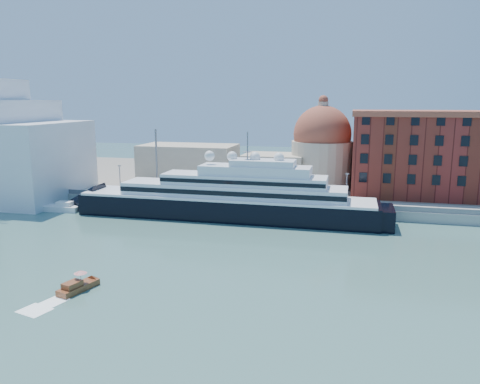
# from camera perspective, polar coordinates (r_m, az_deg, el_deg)

# --- Properties ---
(ground) EXTENTS (400.00, 400.00, 0.00)m
(ground) POSITION_cam_1_polar(r_m,az_deg,el_deg) (92.72, -6.71, -6.50)
(ground) COLOR #3B6662
(ground) RESTS_ON ground
(quay) EXTENTS (180.00, 10.00, 2.50)m
(quay) POSITION_cam_1_polar(r_m,az_deg,el_deg) (123.72, -1.26, -1.34)
(quay) COLOR gray
(quay) RESTS_ON ground
(land) EXTENTS (260.00, 72.00, 2.00)m
(land) POSITION_cam_1_polar(r_m,az_deg,el_deg) (163.00, 2.46, 1.60)
(land) COLOR slate
(land) RESTS_ON ground
(quay_fence) EXTENTS (180.00, 0.10, 1.20)m
(quay_fence) POSITION_cam_1_polar(r_m,az_deg,el_deg) (119.09, -1.82, -0.92)
(quay_fence) COLOR slate
(quay_fence) RESTS_ON quay
(superyacht) EXTENTS (81.43, 11.29, 24.34)m
(superyacht) POSITION_cam_1_polar(r_m,az_deg,el_deg) (112.88, -2.95, -1.04)
(superyacht) COLOR black
(superyacht) RESTS_ON ground
(service_barge) EXTENTS (11.97, 4.68, 2.64)m
(service_barge) POSITION_cam_1_polar(r_m,az_deg,el_deg) (129.00, -21.21, -1.81)
(service_barge) COLOR white
(service_barge) RESTS_ON ground
(water_taxi) EXTENTS (3.81, 6.94, 3.13)m
(water_taxi) POSITION_cam_1_polar(r_m,az_deg,el_deg) (75.03, -19.20, -10.79)
(water_taxi) COLOR maroon
(water_taxi) RESTS_ON ground
(warehouse) EXTENTS (43.00, 19.00, 23.25)m
(warehouse) POSITION_cam_1_polar(r_m,az_deg,el_deg) (137.02, 22.40, 4.36)
(warehouse) COLOR maroon
(warehouse) RESTS_ON land
(church) EXTENTS (66.00, 18.00, 25.50)m
(church) POSITION_cam_1_polar(r_m,az_deg,el_deg) (143.61, 3.65, 4.29)
(church) COLOR beige
(church) RESTS_ON land
(lamp_posts) EXTENTS (120.80, 2.40, 18.00)m
(lamp_posts) POSITION_cam_1_polar(r_m,az_deg,el_deg) (124.39, -7.14, 2.67)
(lamp_posts) COLOR slate
(lamp_posts) RESTS_ON quay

